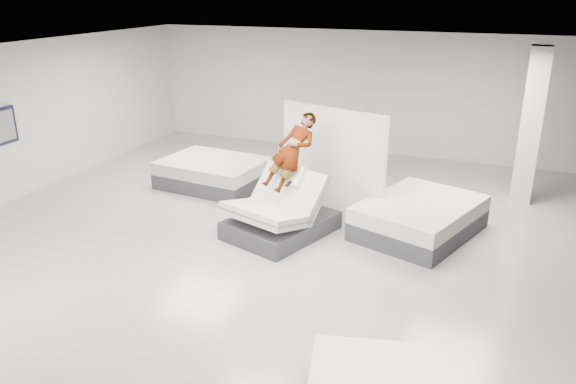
% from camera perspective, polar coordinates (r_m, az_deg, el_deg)
% --- Properties ---
extents(room, '(14.00, 14.04, 3.20)m').
position_cam_1_polar(room, '(8.75, -3.27, 2.40)').
color(room, '#A4A39B').
rests_on(room, ground).
extents(hero_bed, '(1.92, 2.21, 1.25)m').
position_cam_1_polar(hero_bed, '(10.14, -0.84, -2.40)').
color(hero_bed, '#3A3B40').
rests_on(hero_bed, floor).
extents(person, '(1.02, 1.62, 1.11)m').
position_cam_1_polar(person, '(10.09, 0.39, 2.51)').
color(person, slate).
rests_on(person, hero_bed).
extents(remote, '(0.09, 0.15, 0.08)m').
position_cam_1_polar(remote, '(9.76, 0.06, 0.84)').
color(remote, black).
rests_on(remote, person).
extents(divider_panel, '(2.26, 0.83, 2.13)m').
position_cam_1_polar(divider_panel, '(10.87, 4.48, 3.01)').
color(divider_panel, white).
rests_on(divider_panel, floor).
extents(flat_bed_right_far, '(2.34, 2.69, 0.62)m').
position_cam_1_polar(flat_bed_right_far, '(10.47, 13.19, -2.56)').
color(flat_bed_right_far, '#3A3B40').
rests_on(flat_bed_right_far, floor).
extents(flat_bed_left_far, '(2.36, 1.87, 0.61)m').
position_cam_1_polar(flat_bed_left_far, '(12.76, -7.60, 1.94)').
color(flat_bed_left_far, '#3A3B40').
rests_on(flat_bed_left_far, floor).
extents(column, '(0.40, 0.40, 3.20)m').
position_cam_1_polar(column, '(12.35, 23.41, 6.08)').
color(column, silver).
rests_on(column, floor).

